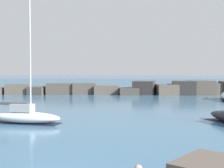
# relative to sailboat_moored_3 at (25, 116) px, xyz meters

# --- Properties ---
(open_sea_beyond) EXTENTS (400.00, 116.00, 0.01)m
(open_sea_beyond) POSITION_rel_sailboat_moored_3_xyz_m (5.10, 92.08, -0.61)
(open_sea_beyond) COLOR #2D5B7F
(open_sea_beyond) RESTS_ON ground
(breakwater_jetty) EXTENTS (56.48, 6.50, 2.54)m
(breakwater_jetty) POSITION_rel_sailboat_moored_3_xyz_m (8.84, 32.11, 0.39)
(breakwater_jetty) COLOR #383330
(breakwater_jetty) RESTS_ON ground
(sailboat_moored_3) EXTENTS (6.31, 2.99, 10.56)m
(sailboat_moored_3) POSITION_rel_sailboat_moored_3_xyz_m (0.00, 0.00, 0.00)
(sailboat_moored_3) COLOR white
(sailboat_moored_3) RESTS_ON ground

